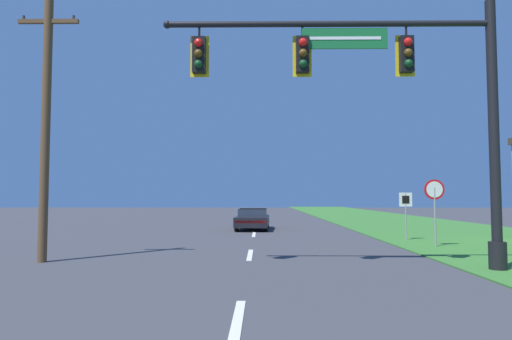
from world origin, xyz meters
TOP-DOWN VIEW (x-y plane):
  - grass_verge_right at (10.50, 30.00)m, footprint 10.00×110.00m
  - road_center_line at (0.00, 22.00)m, footprint 0.16×34.80m
  - signal_mast at (3.98, 10.85)m, footprint 8.85×0.47m
  - car_ahead at (-0.12, 25.63)m, footprint 1.99×4.63m
  - stop_sign at (6.89, 16.28)m, footprint 0.76×0.07m
  - route_sign_post at (6.62, 18.88)m, footprint 0.55×0.06m
  - utility_pole_near at (-5.98, 12.29)m, footprint 1.80×0.26m

SIDE VIEW (x-z plane):
  - road_center_line at x=0.00m, z-range 0.00..0.01m
  - grass_verge_right at x=10.50m, z-range 0.00..0.04m
  - car_ahead at x=-0.12m, z-range 0.01..1.20m
  - route_sign_post at x=6.62m, z-range 0.51..2.54m
  - stop_sign at x=6.89m, z-range 0.61..3.12m
  - utility_pole_near at x=-5.98m, z-range 0.15..8.16m
  - signal_mast at x=3.98m, z-range 0.89..8.17m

